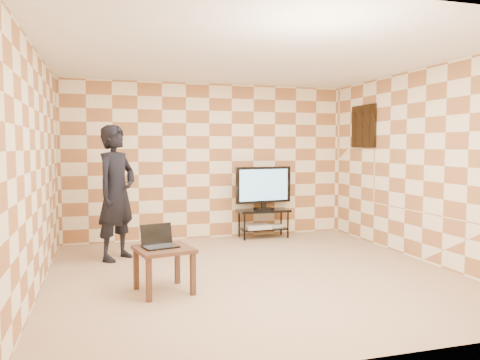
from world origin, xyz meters
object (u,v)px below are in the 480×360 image
at_px(tv, 264,186).
at_px(side_table, 164,255).
at_px(tv_stand, 263,217).
at_px(person, 116,193).

bearing_deg(tv, side_table, -128.44).
relative_size(tv_stand, side_table, 1.32).
distance_m(tv, side_table, 3.38).
bearing_deg(side_table, tv, 51.56).
xyz_separation_m(tv_stand, person, (-2.53, -0.92, 0.59)).
xyz_separation_m(tv, side_table, (-2.08, -2.62, -0.51)).
xyz_separation_m(tv_stand, tv, (-0.00, -0.00, 0.55)).
distance_m(tv_stand, tv, 0.55).
height_order(tv_stand, person, person).
height_order(side_table, person, person).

